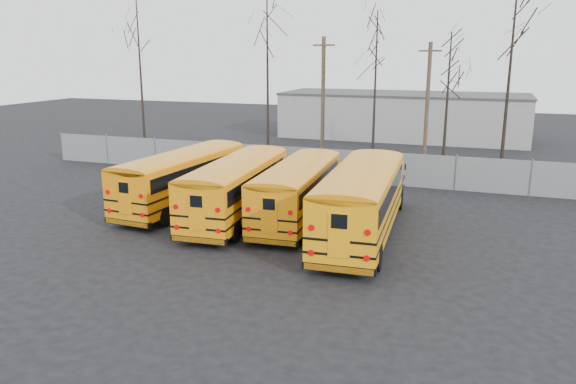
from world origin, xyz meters
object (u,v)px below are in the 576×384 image
at_px(bus_a, 184,174).
at_px(bus_d, 362,196).
at_px(bus_c, 299,186).
at_px(utility_pole_right, 427,106).
at_px(utility_pole_left, 323,99).
at_px(bus_b, 238,183).

distance_m(bus_a, bus_d, 9.83).
distance_m(bus_c, utility_pole_right, 14.49).
relative_size(utility_pole_left, utility_pole_right, 1.05).
xyz_separation_m(bus_a, utility_pole_left, (3.32, 13.86, 2.82)).
height_order(bus_c, bus_d, bus_d).
height_order(bus_b, utility_pole_right, utility_pole_right).
distance_m(bus_d, utility_pole_right, 15.33).
bearing_deg(bus_c, utility_pole_left, 98.28).
distance_m(bus_b, bus_d, 6.22).
relative_size(bus_a, utility_pole_left, 1.20).
bearing_deg(utility_pole_left, utility_pole_right, -3.34).
bearing_deg(bus_c, bus_d, -27.93).
bearing_deg(bus_a, bus_d, -7.23).
distance_m(utility_pole_left, utility_pole_right, 7.29).
relative_size(bus_d, utility_pole_left, 1.30).
relative_size(bus_c, utility_pole_right, 1.22).
bearing_deg(bus_b, bus_d, -11.92).
relative_size(bus_a, bus_b, 1.00).
height_order(bus_d, utility_pole_right, utility_pole_right).
bearing_deg(bus_d, utility_pole_left, 108.55).
bearing_deg(utility_pole_left, bus_a, -101.95).
xyz_separation_m(bus_c, utility_pole_right, (4.29, 13.59, 2.66)).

